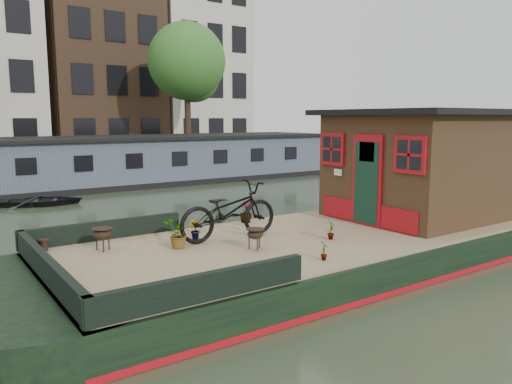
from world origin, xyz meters
TOP-DOWN VIEW (x-y plane):
  - ground at (0.00, 0.00)m, footprint 120.00×120.00m
  - houseboat_hull at (-1.33, 0.00)m, footprint 14.01×4.02m
  - houseboat_deck at (0.00, 0.00)m, footprint 11.80×3.80m
  - bow_bulwark at (-5.07, 0.00)m, footprint 3.00×4.00m
  - cabin at (2.19, 0.00)m, footprint 4.00×3.50m
  - bicycle at (-2.57, 0.63)m, footprint 2.02×0.72m
  - potted_plant_a at (-1.04, -0.49)m, footprint 0.25×0.24m
  - potted_plant_b at (-3.13, 0.95)m, footprint 0.22×0.25m
  - potted_plant_c at (-3.66, 0.54)m, footprint 0.56×0.52m
  - potted_plant_d at (-1.48, 1.70)m, footprint 0.36×0.36m
  - potted_plant_e at (-2.08, -1.44)m, footprint 0.18×0.20m
  - brazier_front at (-2.61, -0.29)m, footprint 0.41×0.41m
  - brazier_rear at (-4.78, 1.14)m, footprint 0.39×0.39m
  - bollard_port at (-5.60, 1.70)m, footprint 0.18×0.18m
  - bollard_stbd at (-5.60, -1.70)m, footprint 0.16×0.16m
  - dinghy at (-3.86, 10.58)m, footprint 3.16×2.70m
  - far_houseboat at (0.00, 14.00)m, footprint 20.40×4.40m
  - quay at (0.00, 20.50)m, footprint 60.00×6.00m
  - townhouse_row at (0.15, 27.50)m, footprint 27.25×8.00m
  - tree_right at (6.14, 19.07)m, footprint 4.40×4.40m

SIDE VIEW (x-z plane):
  - ground at x=0.00m, z-range 0.00..0.00m
  - houseboat_hull at x=-1.33m, z-range -0.03..0.57m
  - dinghy at x=-3.86m, z-range 0.00..0.55m
  - quay at x=0.00m, z-range 0.00..0.90m
  - houseboat_deck at x=0.00m, z-range 0.60..0.65m
  - bollard_stbd at x=-5.60m, z-range 0.65..0.83m
  - bollard_port at x=-5.60m, z-range 0.65..0.86m
  - potted_plant_e at x=-2.08m, z-range 0.65..0.97m
  - bow_bulwark at x=-5.07m, z-range 0.65..1.00m
  - brazier_front at x=-2.61m, z-range 0.65..1.02m
  - potted_plant_b at x=-3.13m, z-range 0.65..1.02m
  - brazier_rear at x=-4.78m, z-range 0.65..1.05m
  - potted_plant_a at x=-1.04m, z-range 0.65..1.05m
  - potted_plant_d at x=-1.48m, z-range 0.65..1.13m
  - potted_plant_c at x=-3.66m, z-range 0.65..1.15m
  - far_houseboat at x=0.00m, z-range -0.09..2.02m
  - bicycle at x=-2.57m, z-range 0.65..1.71m
  - cabin at x=2.19m, z-range 0.67..3.09m
  - tree_right at x=6.14m, z-range 2.19..9.59m
  - townhouse_row at x=0.15m, z-range -0.35..16.15m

